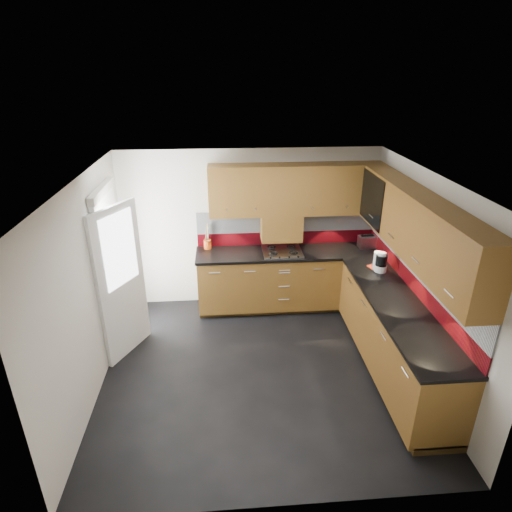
{
  "coord_description": "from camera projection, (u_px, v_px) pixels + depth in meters",
  "views": [
    {
      "loc": [
        -0.39,
        -4.24,
        3.47
      ],
      "look_at": [
        -0.0,
        0.65,
        1.26
      ],
      "focal_mm": 30.0,
      "sensor_mm": 36.0,
      "label": 1
    }
  ],
  "objects": [
    {
      "name": "food_processor",
      "position": [
        381.0,
        263.0,
        5.67
      ],
      "size": [
        0.16,
        0.16,
        0.27
      ],
      "color": "white",
      "rests_on": "countertop"
    },
    {
      "name": "glass_cabinet",
      "position": [
        383.0,
        197.0,
        5.64
      ],
      "size": [
        0.32,
        0.8,
        0.66
      ],
      "color": "black",
      "rests_on": "room"
    },
    {
      "name": "backsplash",
      "position": [
        349.0,
        248.0,
        5.75
      ],
      "size": [
        2.7,
        3.2,
        0.54
      ],
      "color": "maroon",
      "rests_on": "countertop"
    },
    {
      "name": "utensil_pot",
      "position": [
        207.0,
        243.0,
        6.39
      ],
      "size": [
        0.11,
        0.11,
        0.4
      ],
      "color": "#D04D13",
      "rests_on": "countertop"
    },
    {
      "name": "paper_towel",
      "position": [
        378.0,
        261.0,
        5.72
      ],
      "size": [
        0.12,
        0.12,
        0.25
      ],
      "primitive_type": "cylinder",
      "rotation": [
        0.0,
        0.0,
        -0.01
      ],
      "color": "white",
      "rests_on": "countertop"
    },
    {
      "name": "upper_cabinets",
      "position": [
        353.0,
        207.0,
        5.35
      ],
      "size": [
        2.5,
        3.2,
        0.72
      ],
      "color": "brown",
      "rests_on": "room"
    },
    {
      "name": "gas_hob",
      "position": [
        282.0,
        251.0,
        6.29
      ],
      "size": [
        0.57,
        0.5,
        0.04
      ],
      "color": "silver",
      "rests_on": "countertop"
    },
    {
      "name": "orange_cloth",
      "position": [
        374.0,
        267.0,
        5.83
      ],
      "size": [
        0.18,
        0.17,
        0.02
      ],
      "primitive_type": "cube",
      "rotation": [
        0.0,
        0.0,
        0.34
      ],
      "color": "red",
      "rests_on": "countertop"
    },
    {
      "name": "countertop",
      "position": [
        335.0,
        275.0,
        5.65
      ],
      "size": [
        2.72,
        3.22,
        0.04
      ],
      "color": "black",
      "rests_on": "base_cabinets"
    },
    {
      "name": "base_cabinets",
      "position": [
        333.0,
        306.0,
        5.86
      ],
      "size": [
        2.7,
        3.2,
        0.95
      ],
      "color": "brown",
      "rests_on": "room"
    },
    {
      "name": "back_door",
      "position": [
        116.0,
        274.0,
        5.44
      ],
      "size": [
        0.42,
        1.19,
        2.04
      ],
      "color": "white",
      "rests_on": "room"
    },
    {
      "name": "toaster",
      "position": [
        367.0,
        242.0,
        6.44
      ],
      "size": [
        0.27,
        0.18,
        0.19
      ],
      "color": "silver",
      "rests_on": "countertop"
    },
    {
      "name": "room",
      "position": [
        261.0,
        261.0,
        4.7
      ],
      "size": [
        4.0,
        3.8,
        2.64
      ],
      "color": "black"
    },
    {
      "name": "extractor_hood",
      "position": [
        281.0,
        227.0,
        6.31
      ],
      "size": [
        0.6,
        0.33,
        0.4
      ],
      "primitive_type": "cube",
      "color": "brown",
      "rests_on": "room"
    }
  ]
}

